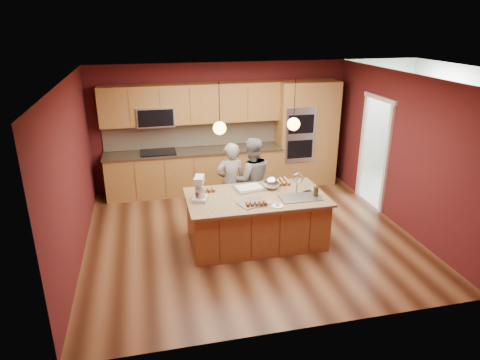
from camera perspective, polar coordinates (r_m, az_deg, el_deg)
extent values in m
plane|color=#3F2011|center=(7.55, 1.17, -7.26)|extent=(5.50, 5.50, 0.00)
plane|color=silver|center=(6.72, 1.34, 13.51)|extent=(5.50, 5.50, 0.00)
plane|color=#4F1618|center=(9.37, -2.49, 7.20)|extent=(5.50, 0.00, 5.50)
plane|color=#4F1618|center=(4.82, 8.53, -6.66)|extent=(5.50, 0.00, 5.50)
plane|color=#4F1618|center=(6.91, -21.45, 0.74)|extent=(0.00, 5.00, 5.00)
plane|color=#4F1618|center=(8.11, 20.49, 3.71)|extent=(0.00, 5.00, 5.00)
cube|color=olive|center=(9.25, -6.03, 1.10)|extent=(3.70, 0.60, 0.90)
cube|color=#2E231A|center=(9.10, -6.13, 3.83)|extent=(3.74, 0.64, 0.04)
cube|color=beige|center=(9.30, -6.43, 6.15)|extent=(3.70, 0.03, 0.56)
cube|color=olive|center=(8.99, -6.48, 10.09)|extent=(3.70, 0.36, 0.80)
cube|color=black|center=(9.03, -10.86, 3.64)|extent=(0.72, 0.52, 0.03)
cube|color=#A9ACB1|center=(8.96, -11.22, 8.35)|extent=(0.76, 0.40, 0.40)
cube|color=olive|center=(9.55, 7.39, 6.07)|extent=(0.80, 0.60, 2.30)
cube|color=#A9ACB1|center=(9.27, 8.04, 5.90)|extent=(0.66, 0.04, 1.20)
cube|color=olive|center=(9.79, 10.99, 6.22)|extent=(0.50, 0.60, 2.30)
plane|color=beige|center=(9.96, 20.23, -1.44)|extent=(2.60, 2.60, 0.00)
plane|color=silver|center=(10.09, 25.52, 6.17)|extent=(0.00, 2.70, 2.70)
cube|color=white|center=(9.85, 25.13, 9.52)|extent=(0.35, 2.40, 0.75)
cylinder|color=black|center=(6.40, -2.79, 9.96)|extent=(0.01, 0.01, 0.70)
sphere|color=#E8A950|center=(6.48, -2.74, 6.92)|extent=(0.20, 0.20, 0.20)
cylinder|color=black|center=(6.71, 7.29, 10.31)|extent=(0.01, 0.01, 0.70)
sphere|color=#E8A950|center=(6.78, 7.15, 7.41)|extent=(0.20, 0.20, 0.20)
cube|color=olive|center=(7.15, 2.13, -5.39)|extent=(2.17, 1.17, 0.79)
cube|color=tan|center=(6.98, 2.18, -2.31)|extent=(2.27, 1.27, 0.04)
cube|color=#A9ACB1|center=(7.00, 8.02, -2.96)|extent=(0.65, 0.38, 0.18)
imported|color=black|center=(7.75, -1.23, -0.38)|extent=(0.58, 0.41, 1.50)
imported|color=slate|center=(7.82, 1.55, 0.07)|extent=(0.78, 0.62, 1.57)
cube|color=silver|center=(6.82, -5.36, -2.50)|extent=(0.28, 0.32, 0.06)
cube|color=silver|center=(6.86, -5.53, -0.84)|extent=(0.12, 0.11, 0.27)
cube|color=silver|center=(6.72, -5.47, 0.03)|extent=(0.21, 0.30, 0.10)
cylinder|color=silver|center=(6.75, -5.33, -2.07)|extent=(0.16, 0.16, 0.15)
cube|color=silver|center=(7.23, 1.20, -1.14)|extent=(0.54, 0.44, 0.03)
cube|color=silver|center=(7.23, 1.20, -0.99)|extent=(0.46, 0.36, 0.02)
cube|color=#A9ACB1|center=(6.68, 1.77, -3.09)|extent=(0.53, 0.45, 0.02)
ellipsoid|color=silver|center=(7.25, 4.26, -0.35)|extent=(0.27, 0.27, 0.23)
cylinder|color=white|center=(6.61, 5.03, -3.49)|extent=(0.19, 0.19, 0.01)
cylinder|color=#32220C|center=(7.04, 10.08, -1.53)|extent=(0.08, 0.08, 0.16)
cube|color=black|center=(7.23, 9.01, -1.49)|extent=(0.15, 0.10, 0.01)
cube|color=silver|center=(9.78, 24.48, 0.67)|extent=(0.79, 0.80, 0.99)
cube|color=silver|center=(10.38, 22.09, 2.09)|extent=(0.70, 0.71, 0.98)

